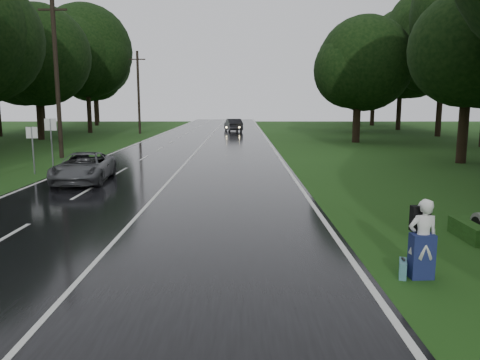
% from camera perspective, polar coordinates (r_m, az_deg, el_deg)
% --- Properties ---
extents(ground, '(160.00, 160.00, 0.00)m').
position_cam_1_polar(ground, '(11.23, -17.10, -9.62)').
color(ground, '#1E4514').
rests_on(ground, ground).
extents(road, '(12.00, 140.00, 0.04)m').
position_cam_1_polar(road, '(30.51, -6.08, 2.68)').
color(road, black).
rests_on(road, ground).
extents(lane_center, '(0.12, 140.00, 0.01)m').
position_cam_1_polar(lane_center, '(30.51, -6.08, 2.73)').
color(lane_center, silver).
rests_on(lane_center, road).
extents(grey_car, '(2.52, 4.85, 1.31)m').
position_cam_1_polar(grey_car, '(22.22, -18.54, 1.47)').
color(grey_car, '#47494B').
rests_on(grey_car, road).
extents(far_car, '(2.49, 4.95, 1.56)m').
position_cam_1_polar(far_car, '(58.48, -0.84, 6.73)').
color(far_car, black).
rests_on(far_car, road).
extents(hitchhiker, '(0.63, 0.57, 1.67)m').
position_cam_1_polar(hitchhiker, '(10.34, 21.36, -7.00)').
color(hitchhiker, silver).
rests_on(hitchhiker, ground).
extents(suitcase, '(0.29, 0.52, 0.35)m').
position_cam_1_polar(suitcase, '(10.44, 19.25, -10.18)').
color(suitcase, teal).
rests_on(suitcase, ground).
extents(utility_pole_mid, '(1.80, 0.28, 10.35)m').
position_cam_1_polar(utility_pole_mid, '(32.87, -20.92, 2.56)').
color(utility_pole_mid, black).
rests_on(utility_pole_mid, ground).
extents(utility_pole_far, '(1.80, 0.28, 9.37)m').
position_cam_1_polar(utility_pole_far, '(55.97, -12.11, 5.57)').
color(utility_pole_far, black).
rests_on(utility_pole_far, ground).
extents(road_sign_a, '(0.57, 0.10, 2.38)m').
position_cam_1_polar(road_sign_a, '(25.90, -23.76, 0.68)').
color(road_sign_a, white).
rests_on(road_sign_a, ground).
extents(road_sign_b, '(0.65, 0.10, 2.71)m').
position_cam_1_polar(road_sign_b, '(28.06, -21.83, 1.42)').
color(road_sign_b, white).
rests_on(road_sign_b, ground).
extents(tree_left_e, '(8.47, 8.47, 13.23)m').
position_cam_1_polar(tree_left_e, '(49.67, -23.06, 4.56)').
color(tree_left_e, black).
rests_on(tree_left_e, ground).
extents(tree_left_f, '(10.47, 10.47, 16.36)m').
position_cam_1_polar(tree_left_f, '(58.98, -17.80, 5.51)').
color(tree_left_f, black).
rests_on(tree_left_f, ground).
extents(tree_right_d, '(7.81, 7.81, 12.21)m').
position_cam_1_polar(tree_right_d, '(31.01, 25.31, 1.89)').
color(tree_right_d, black).
rests_on(tree_right_d, ground).
extents(tree_right_e, '(7.44, 7.44, 11.62)m').
position_cam_1_polar(tree_right_e, '(43.96, 13.93, 4.49)').
color(tree_right_e, black).
rests_on(tree_right_e, ground).
extents(tree_right_f, '(9.05, 9.05, 14.14)m').
position_cam_1_polar(tree_right_f, '(59.85, 13.96, 5.74)').
color(tree_right_f, black).
rests_on(tree_right_f, ground).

